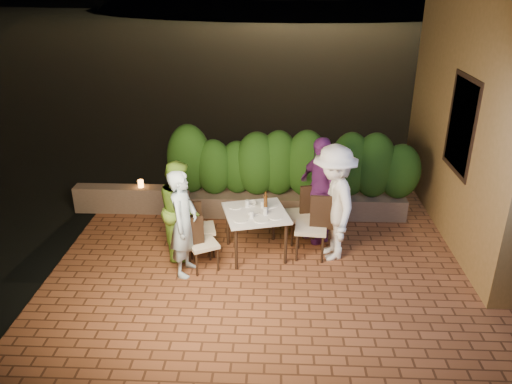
# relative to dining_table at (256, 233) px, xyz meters

# --- Properties ---
(ground) EXTENTS (400.00, 400.00, 0.00)m
(ground) POSITION_rel_dining_table_xyz_m (0.41, -0.82, -0.40)
(ground) COLOR black
(ground) RESTS_ON ground
(terrace_floor) EXTENTS (7.00, 6.00, 0.15)m
(terrace_floor) POSITION_rel_dining_table_xyz_m (0.41, -0.32, -0.45)
(terrace_floor) COLOR brown
(terrace_floor) RESTS_ON ground
(building_wall) EXTENTS (1.60, 5.00, 5.00)m
(building_wall) POSITION_rel_dining_table_xyz_m (4.01, 1.18, 2.12)
(building_wall) COLOR olive
(building_wall) RESTS_ON ground
(window_pane) EXTENTS (0.08, 1.00, 1.40)m
(window_pane) POSITION_rel_dining_table_xyz_m (3.23, 0.68, 1.62)
(window_pane) COLOR black
(window_pane) RESTS_ON building_wall
(window_frame) EXTENTS (0.06, 1.15, 1.55)m
(window_frame) POSITION_rel_dining_table_xyz_m (3.22, 0.68, 1.62)
(window_frame) COLOR black
(window_frame) RESTS_ON building_wall
(planter) EXTENTS (4.20, 0.55, 0.40)m
(planter) POSITION_rel_dining_table_xyz_m (0.61, 1.48, -0.17)
(planter) COLOR brown
(planter) RESTS_ON ground
(hedge) EXTENTS (4.00, 0.70, 1.10)m
(hedge) POSITION_rel_dining_table_xyz_m (0.61, 1.48, 0.57)
(hedge) COLOR #1D4212
(hedge) RESTS_ON planter
(parapet) EXTENTS (2.20, 0.30, 0.50)m
(parapet) POSITION_rel_dining_table_xyz_m (-2.39, 1.48, -0.12)
(parapet) COLOR brown
(parapet) RESTS_ON ground
(hill) EXTENTS (52.00, 40.00, 22.00)m
(hill) POSITION_rel_dining_table_xyz_m (2.41, 59.18, -4.38)
(hill) COLOR black
(hill) RESTS_ON ground
(dining_table) EXTENTS (1.15, 1.15, 0.75)m
(dining_table) POSITION_rel_dining_table_xyz_m (0.00, 0.00, 0.00)
(dining_table) COLOR white
(dining_table) RESTS_ON ground
(plate_nw) EXTENTS (0.21, 0.21, 0.01)m
(plate_nw) POSITION_rel_dining_table_xyz_m (-0.22, -0.29, 0.38)
(plate_nw) COLOR white
(plate_nw) RESTS_ON dining_table
(plate_sw) EXTENTS (0.21, 0.21, 0.01)m
(plate_sw) POSITION_rel_dining_table_xyz_m (-0.33, 0.17, 0.38)
(plate_sw) COLOR white
(plate_sw) RESTS_ON dining_table
(plate_ne) EXTENTS (0.21, 0.21, 0.01)m
(plate_ne) POSITION_rel_dining_table_xyz_m (0.31, -0.17, 0.38)
(plate_ne) COLOR white
(plate_ne) RESTS_ON dining_table
(plate_se) EXTENTS (0.24, 0.24, 0.01)m
(plate_se) POSITION_rel_dining_table_xyz_m (0.22, 0.25, 0.38)
(plate_se) COLOR white
(plate_se) RESTS_ON dining_table
(plate_centre) EXTENTS (0.21, 0.21, 0.01)m
(plate_centre) POSITION_rel_dining_table_xyz_m (-0.03, -0.01, 0.38)
(plate_centre) COLOR white
(plate_centre) RESTS_ON dining_table
(plate_front) EXTENTS (0.24, 0.24, 0.01)m
(plate_front) POSITION_rel_dining_table_xyz_m (0.09, -0.27, 0.38)
(plate_front) COLOR white
(plate_front) RESTS_ON dining_table
(glass_nw) EXTENTS (0.06, 0.06, 0.11)m
(glass_nw) POSITION_rel_dining_table_xyz_m (-0.05, -0.21, 0.43)
(glass_nw) COLOR silver
(glass_nw) RESTS_ON dining_table
(glass_sw) EXTENTS (0.07, 0.07, 0.11)m
(glass_sw) POSITION_rel_dining_table_xyz_m (-0.14, 0.18, 0.43)
(glass_sw) COLOR silver
(glass_sw) RESTS_ON dining_table
(glass_ne) EXTENTS (0.07, 0.07, 0.11)m
(glass_ne) POSITION_rel_dining_table_xyz_m (0.15, -0.08, 0.43)
(glass_ne) COLOR silver
(glass_ne) RESTS_ON dining_table
(glass_se) EXTENTS (0.06, 0.06, 0.11)m
(glass_se) POSITION_rel_dining_table_xyz_m (0.10, 0.17, 0.43)
(glass_se) COLOR silver
(glass_se) RESTS_ON dining_table
(beer_bottle) EXTENTS (0.06, 0.06, 0.31)m
(beer_bottle) POSITION_rel_dining_table_xyz_m (0.15, 0.08, 0.53)
(beer_bottle) COLOR #46250B
(beer_bottle) RESTS_ON dining_table
(bowl) EXTENTS (0.24, 0.24, 0.04)m
(bowl) POSITION_rel_dining_table_xyz_m (-0.09, 0.26, 0.40)
(bowl) COLOR white
(bowl) RESTS_ON dining_table
(chair_left_front) EXTENTS (0.56, 0.56, 0.89)m
(chair_left_front) POSITION_rel_dining_table_xyz_m (-0.78, -0.46, 0.07)
(chair_left_front) COLOR black
(chair_left_front) RESTS_ON ground
(chair_left_back) EXTENTS (0.51, 0.51, 0.92)m
(chair_left_back) POSITION_rel_dining_table_xyz_m (-0.87, -0.01, 0.09)
(chair_left_back) COLOR black
(chair_left_back) RESTS_ON ground
(chair_right_front) EXTENTS (0.53, 0.53, 1.06)m
(chair_right_front) POSITION_rel_dining_table_xyz_m (0.87, -0.02, 0.15)
(chair_right_front) COLOR black
(chair_right_front) RESTS_ON ground
(chair_right_back) EXTENTS (0.55, 0.55, 0.99)m
(chair_right_back) POSITION_rel_dining_table_xyz_m (0.73, 0.49, 0.12)
(chair_right_back) COLOR black
(chair_right_back) RESTS_ON ground
(diner_blue) EXTENTS (0.48, 0.65, 1.65)m
(diner_blue) POSITION_rel_dining_table_xyz_m (-1.03, -0.58, 0.45)
(diner_blue) COLOR #ADCCDF
(diner_blue) RESTS_ON ground
(diner_green) EXTENTS (0.73, 0.87, 1.59)m
(diner_green) POSITION_rel_dining_table_xyz_m (-1.19, -0.03, 0.42)
(diner_green) COLOR #8CCA3F
(diner_green) RESTS_ON ground
(diner_white) EXTENTS (0.91, 1.31, 1.87)m
(diner_white) POSITION_rel_dining_table_xyz_m (1.20, -0.01, 0.56)
(diner_white) COLOR white
(diner_white) RESTS_ON ground
(diner_purple) EXTENTS (0.91, 1.14, 1.81)m
(diner_purple) POSITION_rel_dining_table_xyz_m (1.04, 0.57, 0.53)
(diner_purple) COLOR #6B287A
(diner_purple) RESTS_ON ground
(parapet_lamp) EXTENTS (0.10, 0.10, 0.14)m
(parapet_lamp) POSITION_rel_dining_table_xyz_m (-2.22, 1.48, 0.20)
(parapet_lamp) COLOR orange
(parapet_lamp) RESTS_ON parapet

